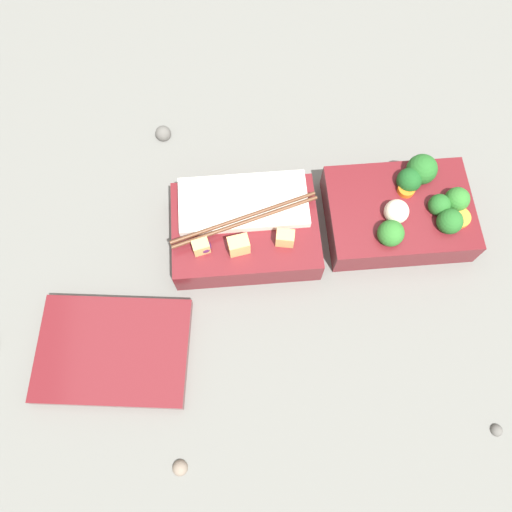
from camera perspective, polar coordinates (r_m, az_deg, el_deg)
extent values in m
plane|color=slate|center=(0.74, 6.35, 3.31)|extent=(3.00, 3.00, 0.00)
cube|color=maroon|center=(0.74, 15.94, 4.47)|extent=(0.20, 0.14, 0.05)
sphere|color=#236023|center=(0.72, 21.28, 3.71)|extent=(0.04, 0.04, 0.04)
sphere|color=#236023|center=(0.73, 20.22, 5.50)|extent=(0.03, 0.03, 0.03)
sphere|color=#2D7028|center=(0.74, 21.96, 6.17)|extent=(0.03, 0.03, 0.03)
sphere|color=#236023|center=(0.75, 18.42, 9.38)|extent=(0.04, 0.04, 0.04)
sphere|color=#19511E|center=(0.74, 17.10, 8.28)|extent=(0.04, 0.04, 0.04)
sphere|color=#2D7028|center=(0.69, 15.14, 2.52)|extent=(0.04, 0.04, 0.04)
cylinder|color=orange|center=(0.73, 16.79, 7.28)|extent=(0.03, 0.03, 0.01)
cylinder|color=orange|center=(0.74, 22.18, 4.10)|extent=(0.03, 0.03, 0.01)
sphere|color=beige|center=(0.71, 15.75, 4.90)|extent=(0.03, 0.03, 0.03)
cube|color=maroon|center=(0.70, -1.23, 2.83)|extent=(0.20, 0.14, 0.05)
cube|color=silver|center=(0.69, -1.46, 6.14)|extent=(0.18, 0.08, 0.01)
cube|color=#EAB266|center=(0.66, 3.34, 2.05)|extent=(0.03, 0.02, 0.02)
cube|color=#EAB266|center=(0.66, -1.99, 1.23)|extent=(0.03, 0.02, 0.03)
cube|color=#EAB266|center=(0.66, -6.31, 1.05)|extent=(0.02, 0.02, 0.02)
sphere|color=#4C1E4C|center=(0.66, -5.87, 1.08)|extent=(0.02, 0.02, 0.02)
cylinder|color=#56331E|center=(0.67, -1.40, 4.43)|extent=(0.20, 0.06, 0.01)
cylinder|color=#56331E|center=(0.67, -1.19, 3.93)|extent=(0.20, 0.06, 0.01)
cube|color=maroon|center=(0.70, -16.00, -10.34)|extent=(0.21, 0.16, 0.02)
sphere|color=#7A6B5B|center=(0.67, -8.72, -22.82)|extent=(0.02, 0.02, 0.02)
sphere|color=#595651|center=(0.73, 25.88, -17.47)|extent=(0.02, 0.02, 0.02)
sphere|color=#595651|center=(0.82, -10.56, 13.59)|extent=(0.02, 0.02, 0.02)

